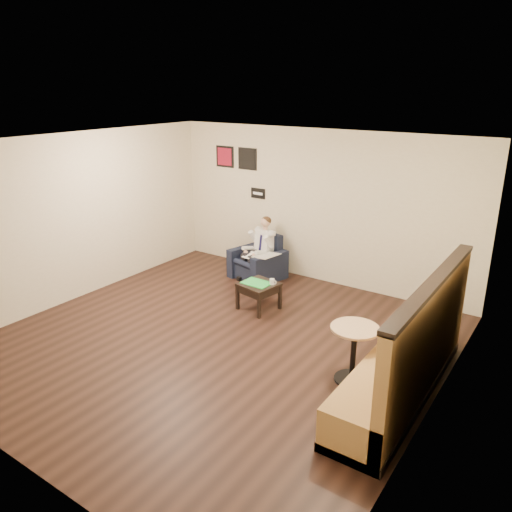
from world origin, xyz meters
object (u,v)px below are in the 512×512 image
Objects in this scene: armchair at (258,257)px; smartphone at (268,281)px; seated_man at (253,251)px; cafe_table at (353,354)px; green_folder at (257,283)px; coffee_mug at (272,282)px; banquette at (403,337)px; side_table at (259,296)px.

smartphone is at bearing -34.93° from armchair.
cafe_table is (2.98, -2.14, -0.19)m from seated_man.
green_folder is 0.26m from coffee_mug.
seated_man is 3.67m from cafe_table.
banquette is at bearing -3.75° from smartphone.
side_table is 2.40m from cafe_table.
coffee_mug is at bearing -29.38° from seated_man.
armchair is 4.16m from banquette.
seated_man is 2.47× the size of green_folder.
banquette is at bearing -20.16° from green_folder.
armchair is 0.18m from seated_man.
coffee_mug is 0.13× the size of cafe_table.
coffee_mug is at bearing -7.10° from smartphone.
seated_man is 2.02× the size of side_table.
green_folder is 0.15× the size of banquette.
coffee_mug is 0.14m from smartphone.
green_folder is at bearing 159.84° from banquette.
seated_man is (-0.03, -0.10, 0.15)m from armchair.
coffee_mug is at bearing -32.99° from armchair.
side_table is at bearing 23.45° from green_folder.
side_table is 3.93× the size of smartphone.
green_folder is 2.94m from banquette.
seated_man is 1.34m from green_folder.
smartphone is at bearing 156.01° from banquette.
armchair is 0.29× the size of banquette.
coffee_mug is (0.23, 0.10, 0.04)m from green_folder.
coffee_mug is at bearing 148.85° from cafe_table.
smartphone is at bearing 62.40° from side_table.
armchair reaches higher than green_folder.
armchair reaches higher than side_table.
seated_man is 7.95× the size of smartphone.
green_folder is 3.21× the size of smartphone.
coffee_mug reaches higher than side_table.
side_table is (0.84, -1.06, -0.33)m from seated_man.
armchair is 3.71m from cafe_table.
banquette reaches higher than seated_man.
green_folder is 0.61× the size of cafe_table.
seated_man is 1.42m from coffee_mug.
banquette is 3.97× the size of cafe_table.
side_table is at bearing -156.55° from coffee_mug.
smartphone is 2.90m from banquette.
seated_man is 1.39m from side_table.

